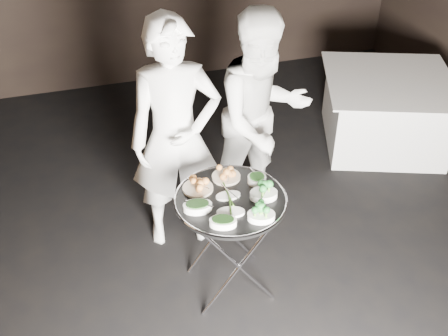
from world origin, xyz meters
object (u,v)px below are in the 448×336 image
object	(u,v)px
tray_stand	(230,240)
serving_tray	(231,200)
waiter_left	(176,138)
dining_table	(385,111)
waiter_right	(262,118)

from	to	relation	value
tray_stand	serving_tray	size ratio (longest dim) A/B	1.07
waiter_left	dining_table	bearing A→B (deg)	22.98
serving_tray	waiter_left	bearing A→B (deg)	108.40
tray_stand	waiter_left	bearing A→B (deg)	108.40
tray_stand	waiter_right	distance (m)	1.03
waiter_left	waiter_right	size ratio (longest dim) A/B	1.04
tray_stand	serving_tray	bearing A→B (deg)	-131.19
tray_stand	dining_table	bearing A→B (deg)	34.91
serving_tray	waiter_left	world-z (taller)	waiter_left
serving_tray	dining_table	world-z (taller)	serving_tray
waiter_left	serving_tray	bearing A→B (deg)	-67.34
waiter_right	dining_table	bearing A→B (deg)	10.65
serving_tray	dining_table	size ratio (longest dim) A/B	0.62
waiter_right	dining_table	distance (m)	1.71
waiter_right	waiter_left	bearing A→B (deg)	180.00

